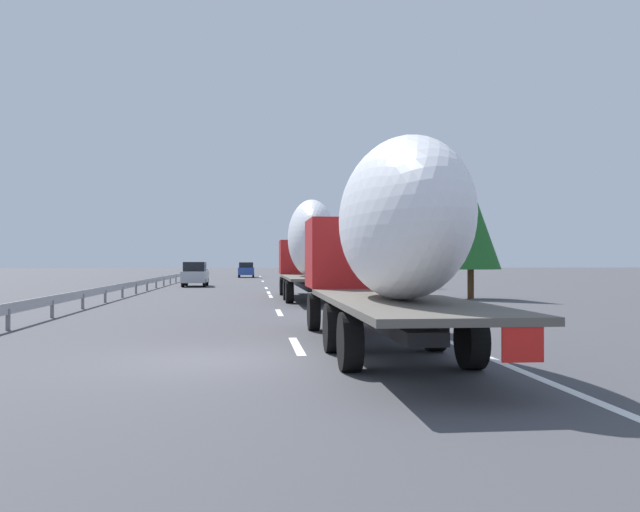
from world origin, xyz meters
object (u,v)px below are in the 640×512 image
at_px(truck_lead, 309,246).
at_px(car_silver_hatch, 195,274).
at_px(car_blue_sedan, 246,270).
at_px(road_sign, 320,257).
at_px(truck_trailing, 386,239).

distance_m(truck_lead, car_silver_hatch, 19.52).
distance_m(car_blue_sedan, road_sign, 21.70).
distance_m(truck_lead, road_sign, 24.70).
xyz_separation_m(truck_lead, car_silver_hatch, (18.10, 7.11, -1.73)).
bearing_deg(car_silver_hatch, road_sign, -57.92).
bearing_deg(car_blue_sedan, truck_lead, -175.57).
height_order(car_blue_sedan, road_sign, road_sign).
relative_size(truck_trailing, road_sign, 3.76).
bearing_deg(truck_lead, truck_trailing, -180.00).
height_order(car_blue_sedan, car_silver_hatch, car_silver_hatch).
bearing_deg(car_silver_hatch, truck_lead, -158.55).
bearing_deg(car_blue_sedan, car_silver_hatch, 172.38).
xyz_separation_m(truck_trailing, car_silver_hatch, (37.00, 7.11, -1.47)).
distance_m(truck_trailing, car_silver_hatch, 37.70).
height_order(truck_lead, car_blue_sedan, truck_lead).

